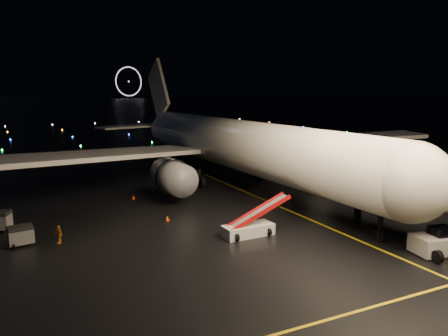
{
  "coord_description": "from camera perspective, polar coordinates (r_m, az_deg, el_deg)",
  "views": [
    {
      "loc": [
        -14.58,
        -28.1,
        12.94
      ],
      "look_at": [
        4.96,
        12.0,
        5.0
      ],
      "focal_mm": 35.0,
      "sensor_mm": 36.0,
      "label": 1
    }
  ],
  "objects": [
    {
      "name": "ground",
      "position": [
        328.68,
        -23.59,
        7.0
      ],
      "size": [
        2000.0,
        2000.0,
        0.0
      ],
      "primitive_type": "plane",
      "color": "black",
      "rests_on": "ground"
    },
    {
      "name": "lane_centre",
      "position": [
        52.26,
        5.53,
        -4.28
      ],
      "size": [
        0.25,
        80.0,
        0.02
      ],
      "primitive_type": "cube",
      "color": "gold",
      "rests_on": "ground"
    },
    {
      "name": "airliner",
      "position": [
        61.94,
        -0.07,
        6.87
      ],
      "size": [
        69.1,
        65.89,
        18.91
      ],
      "primitive_type": null,
      "rotation": [
        0.0,
        0.0,
        0.04
      ],
      "color": "white",
      "rests_on": "ground"
    },
    {
      "name": "pushback_tug",
      "position": [
        39.57,
        26.53,
        -8.42
      ],
      "size": [
        4.95,
        3.19,
        2.19
      ],
      "primitive_type": "cube",
      "rotation": [
        0.0,
        0.0,
        -0.18
      ],
      "color": "silver",
      "rests_on": "ground"
    },
    {
      "name": "belt_loader",
      "position": [
        39.46,
        3.17,
        -6.53
      ],
      "size": [
        6.88,
        2.01,
        3.32
      ],
      "primitive_type": null,
      "rotation": [
        0.0,
        0.0,
        0.02
      ],
      "color": "silver",
      "rests_on": "ground"
    },
    {
      "name": "crew_c",
      "position": [
        40.35,
        -20.77,
        -8.1
      ],
      "size": [
        0.75,
        1.01,
        1.6
      ],
      "primitive_type": "imported",
      "rotation": [
        0.0,
        0.0,
        -1.14
      ],
      "color": "orange",
      "rests_on": "ground"
    },
    {
      "name": "safety_cone_0",
      "position": [
        44.6,
        -7.45,
        -6.5
      ],
      "size": [
        0.55,
        0.55,
        0.53
      ],
      "primitive_type": "cone",
      "rotation": [
        0.0,
        0.0,
        0.2
      ],
      "color": "#F84506",
      "rests_on": "ground"
    },
    {
      "name": "safety_cone_1",
      "position": [
        57.13,
        -9.25,
        -2.85
      ],
      "size": [
        0.56,
        0.56,
        0.54
      ],
      "primitive_type": "cone",
      "rotation": [
        0.0,
        0.0,
        0.19
      ],
      "color": "#F84506",
      "rests_on": "ground"
    },
    {
      "name": "safety_cone_2",
      "position": [
        53.91,
        -11.77,
        -3.75
      ],
      "size": [
        0.56,
        0.56,
        0.49
      ],
      "primitive_type": "cone",
      "rotation": [
        0.0,
        0.0,
        -0.39
      ],
      "color": "#F84506",
      "rests_on": "ground"
    },
    {
      "name": "ferris_wheel",
      "position": [
        770.65,
        -12.33,
        10.83
      ],
      "size": [
        49.33,
        16.8,
        52.0
      ],
      "primitive_type": null,
      "rotation": [
        0.0,
        0.0,
        0.26
      ],
      "color": "black",
      "rests_on": "ground"
    },
    {
      "name": "taxiway_lights",
      "position": [
        135.5,
        -19.73,
        4.1
      ],
      "size": [
        164.0,
        92.0,
        0.36
      ],
      "primitive_type": null,
      "color": "black",
      "rests_on": "ground"
    },
    {
      "name": "baggage_cart_0",
      "position": [
        41.09,
        -25.07,
        -8.01
      ],
      "size": [
        2.19,
        1.71,
        1.68
      ],
      "primitive_type": "cube",
      "rotation": [
        0.0,
        0.0,
        0.18
      ],
      "color": "gray",
      "rests_on": "ground"
    }
  ]
}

